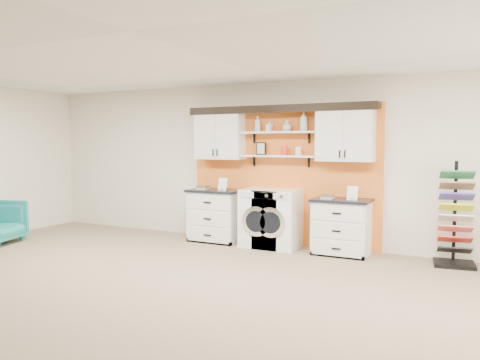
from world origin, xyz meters
The scene contains 21 objects.
floor centered at (0.00, 0.00, 0.00)m, with size 10.00×10.00×0.00m, color gray.
ceiling centered at (0.00, 0.00, 2.80)m, with size 10.00×10.00×0.00m, color white.
wall_back centered at (0.00, 4.00, 1.40)m, with size 10.00×10.00×0.00m, color beige.
accent_panel centered at (0.00, 3.96, 1.20)m, with size 3.40×0.07×2.40m, color orange.
upper_cabinet_left centered at (-1.13, 3.79, 1.88)m, with size 0.90×0.35×0.84m.
upper_cabinet_right centered at (1.13, 3.79, 1.88)m, with size 0.90×0.35×0.84m.
shelf_lower centered at (0.00, 3.80, 1.53)m, with size 1.32×0.28×0.03m, color silver.
shelf_upper centered at (0.00, 3.80, 1.93)m, with size 1.32×0.28×0.03m, color silver.
crown_molding centered at (0.00, 3.81, 2.33)m, with size 3.30×0.41×0.13m.
picture_frame centered at (-0.35, 3.85, 1.66)m, with size 0.18×0.02×0.22m.
canister_red centered at (0.10, 3.80, 1.62)m, with size 0.11×0.11×0.16m, color red.
canister_cream centered at (0.35, 3.80, 1.61)m, with size 0.10×0.10×0.14m, color silver.
base_cabinet_left centered at (-1.13, 3.64, 0.46)m, with size 0.95×0.66×0.93m.
base_cabinet_right centered at (1.13, 3.64, 0.44)m, with size 0.90×0.66×0.88m.
washer centered at (-0.19, 3.64, 0.49)m, with size 0.70×0.71×0.98m.
dryer centered at (0.06, 3.64, 0.49)m, with size 0.70×0.71×0.98m.
sample_rack centered at (2.75, 3.67, 0.49)m, with size 0.59×0.52×1.50m.
soap_bottle_a centered at (-0.39, 3.80, 2.08)m, with size 0.10×0.10×0.26m, color silver.
soap_bottle_b centered at (-0.18, 3.80, 2.04)m, with size 0.08×0.08×0.18m, color silver.
soap_bottle_c centered at (0.14, 3.80, 2.04)m, with size 0.14×0.14×0.18m, color silver.
soap_bottle_d centered at (0.44, 3.80, 2.11)m, with size 0.12×0.13×0.32m, color silver.
Camera 1 is at (2.92, -3.58, 1.75)m, focal length 35.00 mm.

